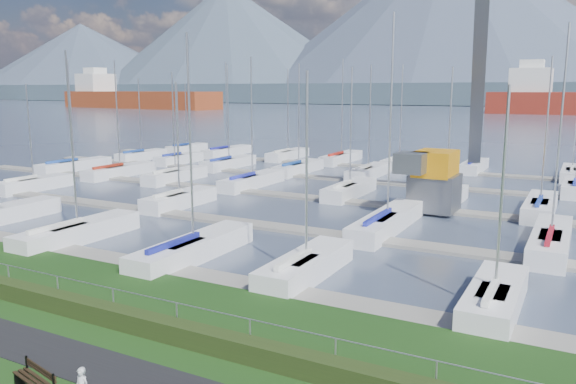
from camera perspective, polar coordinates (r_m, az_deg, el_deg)
The scene contains 11 objects.
path at distance 20.05m, azimuth -21.41°, elevation -15.42°, with size 160.00×2.00×0.04m, color black.
water at distance 274.96m, azimuth 25.33°, elevation 7.56°, with size 800.00×540.00×0.20m, color #444E63.
hedge at distance 21.51m, azimuth -16.11°, elevation -12.30°, with size 80.00×0.70×0.70m, color #243312.
fence at distance 21.47m, azimuth -15.47°, elevation -9.88°, with size 0.04×0.04×80.00m, color #9DA1A5.
foothill at distance 344.75m, azimuth 26.04°, elevation 8.94°, with size 900.00×80.00×12.00m, color #3F505C.
docks at distance 43.72m, azimuth 8.66°, elevation -1.23°, with size 90.00×41.60×0.25m.
bench_right at distance 18.14m, azimuth -24.26°, elevation -17.04°, with size 1.85×0.80×0.85m.
person at distance 17.02m, azimuth -20.23°, elevation -17.86°, with size 0.46×0.30×1.25m, color #BAB9C1.
crane at distance 42.27m, azimuth 15.89°, elevation 5.70°, with size 5.36×13.24×22.35m.
cargo_ship_west at distance 279.34m, azimuth -15.51°, elevation 9.03°, with size 89.24×26.71×21.50m.
sailboat_fleet at distance 47.08m, azimuth 7.04°, elevation 6.51°, with size 75.46×50.16×13.57m.
Camera 1 is at (14.09, -14.45, 8.50)m, focal length 35.00 mm.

